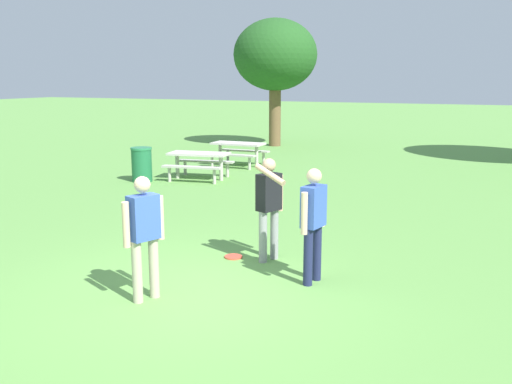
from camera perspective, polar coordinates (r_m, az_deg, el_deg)
The scene contains 9 objects.
ground_plane at distance 7.82m, azimuth -6.78°, elevation -10.09°, with size 120.00×120.00×0.00m, color #609947.
person_thrower at distance 7.42m, azimuth -11.18°, elevation -3.77°, with size 0.34×0.58×1.64m.
person_catcher at distance 8.85m, azimuth 1.36°, elevation -0.96°, with size 0.62×0.77×1.64m.
person_bystander at distance 7.93m, azimuth 5.77°, elevation -2.62°, with size 0.28×0.60×1.64m.
frisbee at distance 9.25m, azimuth -2.29°, elevation -6.51°, with size 0.29×0.29×0.03m, color #E04733.
picnic_table_near at distance 16.25m, azimuth -5.76°, elevation 3.23°, with size 1.91×1.68×0.77m.
picnic_table_far at distance 18.68m, azimuth -1.81°, elevation 4.34°, with size 1.73×1.45×0.77m.
trash_can_beside_table at distance 16.17m, azimuth -11.40°, elevation 2.73°, with size 0.59×0.59×0.96m.
tree_tall_left at distance 24.23m, azimuth 1.95°, elevation 13.51°, with size 3.48×3.48×5.28m.
Camera 1 is at (3.80, -6.21, 2.86)m, focal length 39.84 mm.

